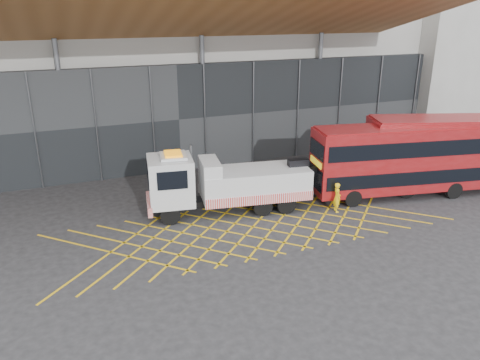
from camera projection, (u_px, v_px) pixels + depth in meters
name	position (u px, v px, depth m)	size (l,w,h in m)	color
ground_plane	(200.00, 236.00, 25.83)	(120.00, 120.00, 0.00)	#252528
road_markings	(253.00, 227.00, 26.94)	(23.16, 7.16, 0.01)	gold
construction_building	(154.00, 44.00, 39.40)	(55.00, 23.97, 18.00)	#979791
east_building	(452.00, 27.00, 47.44)	(15.00, 12.00, 20.00)	gray
recovery_truck	(224.00, 183.00, 28.38)	(11.73, 4.29, 4.06)	black
bus_towed	(401.00, 158.00, 30.60)	(11.99, 4.84, 4.77)	maroon
bus_second	(461.00, 150.00, 31.54)	(12.73, 6.71, 5.09)	maroon
worker	(337.00, 197.00, 28.69)	(0.68, 0.45, 1.88)	yellow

